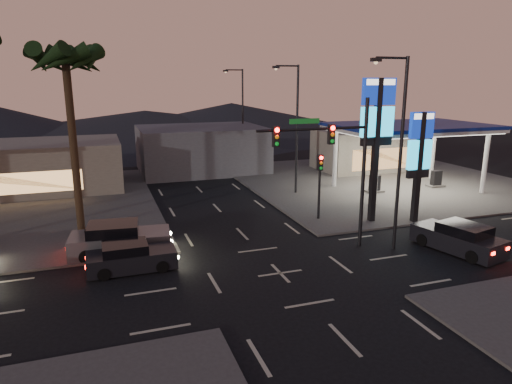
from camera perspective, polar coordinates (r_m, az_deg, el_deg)
name	(u,v)px	position (r m, az deg, el deg)	size (l,w,h in m)	color
ground	(280,273)	(21.85, 3.05, -10.10)	(140.00, 140.00, 0.00)	black
corner_lot_ne	(378,180)	(42.70, 14.97, 1.43)	(24.00, 24.00, 0.12)	#47443F
gas_station	(410,129)	(38.74, 18.74, 7.48)	(12.20, 8.20, 5.47)	silver
convenience_store	(368,150)	(47.55, 13.78, 5.10)	(10.00, 6.00, 4.00)	#726B5B
pylon_sign_tall	(377,122)	(28.99, 14.91, 8.48)	(2.20, 0.35, 9.00)	black
pylon_sign_short	(420,150)	(29.87, 19.77, 4.91)	(1.60, 0.35, 7.00)	black
traffic_signal_mast	(335,153)	(23.69, 9.86, 4.80)	(6.10, 0.39, 8.00)	black
pedestal_signal	(320,176)	(29.24, 7.98, 1.96)	(0.32, 0.39, 4.30)	black
streetlight_near	(398,144)	(24.43, 17.32, 5.81)	(2.14, 0.25, 10.00)	black
streetlight_mid	(295,122)	(35.67, 4.85, 8.70)	(2.14, 0.25, 10.00)	black
streetlight_far	(241,111)	(48.76, -1.90, 10.08)	(2.14, 0.25, 10.00)	black
palm_a	(66,69)	(28.03, -22.64, 13.95)	(4.41, 4.41, 10.86)	black
building_far_west	(17,168)	(41.55, -27.68, 2.71)	(16.00, 8.00, 4.00)	#726B5B
building_far_mid	(201,149)	(45.99, -6.86, 5.37)	(12.00, 9.00, 4.40)	#4C4C51
hill_right	(232,117)	(81.92, -3.06, 9.30)	(50.00, 50.00, 5.00)	black
hill_center	(145,123)	(79.15, -13.66, 8.42)	(60.00, 60.00, 4.00)	black
car_lane_a_front	(130,257)	(22.73, -15.42, -7.89)	(4.27, 1.84, 1.38)	black
car_lane_b_front	(119,240)	(24.86, -16.73, -5.74)	(5.34, 2.64, 1.69)	slate
suv_station	(459,238)	(26.50, 24.04, -5.30)	(2.98, 4.96, 1.55)	black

